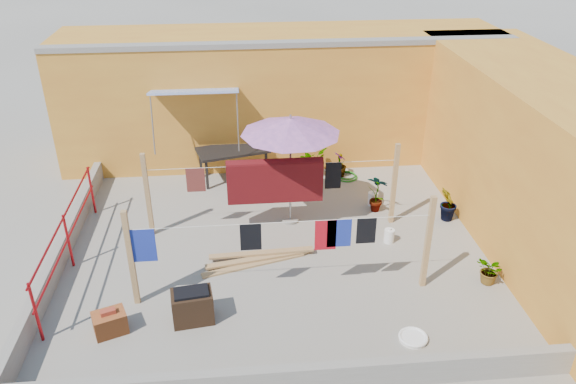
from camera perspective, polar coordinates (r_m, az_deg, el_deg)
The scene contains 21 objects.
ground at distance 11.11m, azimuth -1.16°, elevation -5.78°, with size 80.00×80.00×0.00m, color #9E998E.
wall_back at distance 14.68m, azimuth -0.69°, elevation 9.88°, with size 11.00×3.27×3.21m.
wall_right at distance 11.84m, azimuth 24.76°, elevation 2.54°, with size 2.40×9.00×3.20m, color gold.
parapet_front at distance 8.23m, azimuth 0.87°, elevation -18.43°, with size 8.30×0.16×0.44m, color gray.
parapet_left at distance 11.49m, azimuth -21.99°, elevation -5.54°, with size 0.16×7.30×0.44m, color gray.
red_railing at distance 11.01m, azimuth -21.56°, elevation -3.91°, with size 0.05×4.20×1.10m.
clothesline_rig at distance 11.05m, azimuth -1.33°, elevation 0.38°, with size 5.09×2.35×1.80m.
patio_umbrella at distance 11.06m, azimuth 0.26°, elevation 6.65°, with size 2.42×2.42×2.40m.
outdoor_table at distance 13.57m, azimuth -5.64°, elevation 4.08°, with size 1.83×1.23×0.78m.
brick_stack at distance 9.54m, azimuth -17.64°, elevation -12.52°, with size 0.60×0.52×0.44m.
lumber_pile at distance 10.73m, azimuth -3.08°, elevation -6.77°, with size 2.15×0.72×0.13m.
brazier at distance 9.39m, azimuth -9.68°, elevation -11.34°, with size 0.71×0.52×0.59m.
white_basin at distance 9.28m, azimuth 12.59°, elevation -14.25°, with size 0.47×0.47×0.08m.
water_jug_a at distance 11.42m, azimuth 10.24°, elevation -4.40°, with size 0.21×0.21×0.32m.
water_jug_b at distance 12.69m, azimuth 8.61°, elevation -0.68°, with size 0.22×0.22×0.35m.
green_hose at distance 13.89m, azimuth 5.94°, elevation 1.61°, with size 0.56×0.56×0.08m.
plant_back_a at distance 13.83m, azimuth 2.50°, elevation 3.10°, with size 0.65×0.56×0.72m, color #23611B.
plant_back_b at distance 13.83m, azimuth 5.26°, elevation 2.81°, with size 0.35×0.35×0.63m, color #23611B.
plant_right_a at distance 12.32m, azimuth 9.04°, elevation -0.10°, with size 0.47×0.32×0.89m, color #23611B.
plant_right_b at distance 12.31m, azimuth 15.99°, elevation -1.19°, with size 0.44×0.35×0.80m, color #23611B.
plant_right_c at distance 10.68m, azimuth 19.89°, elevation -7.58°, with size 0.48×0.41×0.53m, color #23611B.
Camera 1 is at (-0.66, -9.21, 6.19)m, focal length 35.00 mm.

